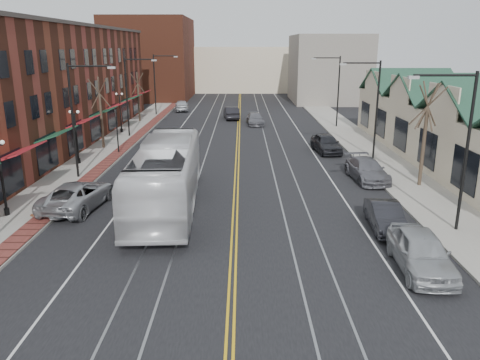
{
  "coord_description": "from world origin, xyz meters",
  "views": [
    {
      "loc": [
        0.39,
        -16.62,
        9.31
      ],
      "look_at": [
        0.28,
        8.71,
        2.0
      ],
      "focal_mm": 35.0,
      "sensor_mm": 36.0,
      "label": 1
    }
  ],
  "objects_px": {
    "parked_car_b": "(385,216)",
    "transit_bus": "(167,175)",
    "parked_suv": "(78,195)",
    "parked_car_a": "(421,252)",
    "parked_car_c": "(367,170)",
    "parked_car_d": "(326,143)"
  },
  "relations": [
    {
      "from": "transit_bus",
      "to": "parked_car_c",
      "type": "height_order",
      "value": "transit_bus"
    },
    {
      "from": "transit_bus",
      "to": "parked_car_a",
      "type": "height_order",
      "value": "transit_bus"
    },
    {
      "from": "parked_car_a",
      "to": "parked_car_c",
      "type": "bearing_deg",
      "value": 87.57
    },
    {
      "from": "parked_car_a",
      "to": "parked_car_d",
      "type": "distance_m",
      "value": 23.01
    },
    {
      "from": "transit_bus",
      "to": "parked_car_d",
      "type": "height_order",
      "value": "transit_bus"
    },
    {
      "from": "parked_car_c",
      "to": "transit_bus",
      "type": "bearing_deg",
      "value": -161.63
    },
    {
      "from": "parked_suv",
      "to": "parked_car_b",
      "type": "height_order",
      "value": "parked_suv"
    },
    {
      "from": "parked_suv",
      "to": "parked_car_a",
      "type": "distance_m",
      "value": 19.04
    },
    {
      "from": "parked_car_b",
      "to": "parked_car_c",
      "type": "height_order",
      "value": "parked_car_c"
    },
    {
      "from": "parked_car_a",
      "to": "parked_car_b",
      "type": "height_order",
      "value": "parked_car_a"
    },
    {
      "from": "transit_bus",
      "to": "parked_car_b",
      "type": "height_order",
      "value": "transit_bus"
    },
    {
      "from": "parked_car_c",
      "to": "parked_car_d",
      "type": "bearing_deg",
      "value": 93.58
    },
    {
      "from": "transit_bus",
      "to": "parked_car_d",
      "type": "distance_m",
      "value": 19.09
    },
    {
      "from": "parked_car_b",
      "to": "parked_car_c",
      "type": "xyz_separation_m",
      "value": [
        1.4,
        9.28,
        0.06
      ]
    },
    {
      "from": "parked_car_b",
      "to": "parked_car_a",
      "type": "bearing_deg",
      "value": -85.0
    },
    {
      "from": "parked_car_a",
      "to": "transit_bus",
      "type": "bearing_deg",
      "value": 148.55
    },
    {
      "from": "parked_car_c",
      "to": "parked_car_d",
      "type": "distance_m",
      "value": 9.17
    },
    {
      "from": "parked_car_a",
      "to": "parked_car_d",
      "type": "xyz_separation_m",
      "value": [
        -0.06,
        23.01,
        -0.02
      ]
    },
    {
      "from": "parked_suv",
      "to": "parked_car_a",
      "type": "bearing_deg",
      "value": 163.38
    },
    {
      "from": "parked_car_b",
      "to": "parked_car_c",
      "type": "relative_size",
      "value": 0.81
    },
    {
      "from": "parked_car_b",
      "to": "transit_bus",
      "type": "bearing_deg",
      "value": 166.79
    },
    {
      "from": "parked_suv",
      "to": "parked_car_d",
      "type": "distance_m",
      "value": 22.96
    }
  ]
}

